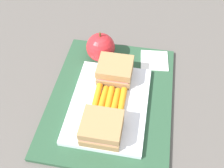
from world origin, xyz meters
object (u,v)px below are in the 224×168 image
carrot_sticks_bundle (109,101)px  paper_napkin (154,60)px  sandwich_half_right (115,70)px  sandwich_half_left (102,128)px  food_tray (109,104)px  apple (101,47)px

carrot_sticks_bundle → paper_napkin: 0.18m
sandwich_half_right → sandwich_half_left: bearing=180.0°
food_tray → apple: bearing=18.5°
food_tray → carrot_sticks_bundle: size_ratio=2.97×
carrot_sticks_bundle → paper_napkin: (0.16, -0.09, -0.02)m
sandwich_half_right → carrot_sticks_bundle: sandwich_half_right is taller
carrot_sticks_bundle → apple: bearing=18.6°
food_tray → sandwich_half_left: sandwich_half_left is taller
food_tray → apple: (0.15, 0.05, 0.03)m
sandwich_half_left → carrot_sticks_bundle: sandwich_half_left is taller
sandwich_half_left → apple: (0.22, 0.05, 0.00)m
food_tray → paper_napkin: food_tray is taller
food_tray → carrot_sticks_bundle: (-0.00, -0.00, 0.01)m
carrot_sticks_bundle → food_tray: bearing=69.1°
sandwich_half_left → sandwich_half_right: size_ratio=1.00×
sandwich_half_right → paper_napkin: 0.13m
sandwich_half_left → sandwich_half_right: same height
sandwich_half_right → apple: 0.08m
apple → sandwich_half_right: bearing=-144.5°
food_tray → sandwich_half_right: size_ratio=2.88×
food_tray → apple: 0.16m
sandwich_half_left → apple: bearing=12.3°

